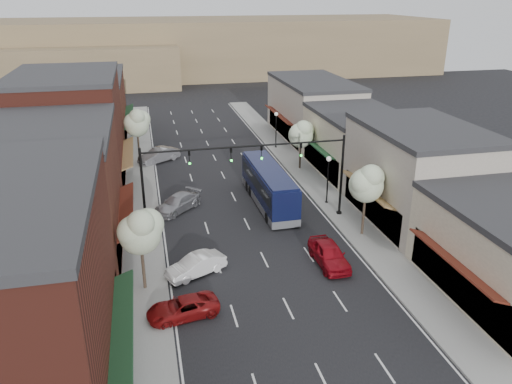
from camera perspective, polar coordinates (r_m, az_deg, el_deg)
ground at (r=33.94m, az=1.78°, el=-9.36°), size 160.00×160.00×0.00m
sidewalk_left at (r=49.74m, az=-13.11°, el=0.66°), size 2.80×73.00×0.15m
sidewalk_right at (r=52.20m, az=5.61°, el=2.16°), size 2.80×73.00×0.15m
curb_left at (r=49.73m, az=-11.50°, el=0.79°), size 0.25×73.00×0.17m
curb_right at (r=51.79m, az=4.14°, el=2.05°), size 0.25×73.00×0.17m
bldg_left_midnear at (r=37.04m, az=-22.50°, el=-0.32°), size 10.14×14.10×9.40m
bldg_left_midfar at (r=50.02m, az=-20.37°, el=6.40°), size 10.14×14.10×10.90m
bldg_left_far at (r=65.78m, az=-18.72°, el=8.95°), size 10.14×18.10×8.40m
bldg_right_midnear at (r=42.37m, az=17.98°, el=1.93°), size 9.14×12.10×7.90m
bldg_right_midfar at (r=52.69m, az=11.41°, el=5.55°), size 9.14×12.10×6.40m
bldg_right_far at (r=65.18m, az=6.49°, el=9.40°), size 9.14×16.10×7.40m
hill_far at (r=118.84m, az=-9.59°, el=16.00°), size 120.00×30.00×12.00m
hill_near at (r=108.33m, az=-22.70°, el=13.05°), size 50.00×20.00×8.00m
signal_mast_right at (r=40.48m, az=6.72°, el=3.03°), size 8.22×0.46×7.00m
signal_mast_left at (r=38.35m, az=-9.35°, el=1.80°), size 8.22×0.46×7.00m
tree_right_near at (r=38.03m, az=12.60°, el=1.11°), size 2.85×2.65×5.95m
tree_right_far at (r=52.32m, az=5.22°, el=6.72°), size 2.85×2.65×5.43m
tree_left_near at (r=31.02m, az=-13.07°, el=-4.27°), size 2.85×2.65×5.69m
tree_left_far at (r=55.53m, az=-13.45°, el=7.75°), size 2.85×2.65×6.13m
lamp_post_near at (r=43.95m, az=8.25°, el=2.26°), size 0.44×0.44×4.44m
lamp_post_far at (r=59.89m, az=2.31°, el=7.77°), size 0.44×0.44×4.44m
coach_bus at (r=43.92m, az=1.46°, el=0.75°), size 2.58×11.08×3.38m
red_hatchback at (r=35.07m, az=8.35°, el=-7.01°), size 1.93×4.67×1.58m
parked_car_a at (r=29.98m, az=-8.36°, el=-12.97°), size 4.48×2.67×1.17m
parked_car_b at (r=33.80m, az=-6.87°, el=-8.33°), size 4.35×3.11×1.36m
parked_car_c at (r=43.52m, az=-8.95°, el=-1.26°), size 4.78×4.75×1.39m
parked_car_e at (r=56.50m, az=-11.03°, el=4.16°), size 4.87×4.09×1.57m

